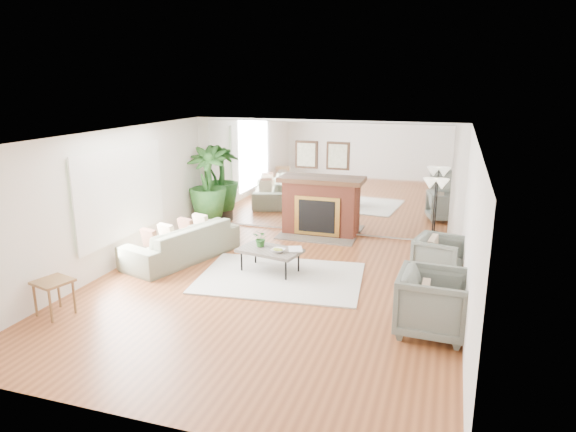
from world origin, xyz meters
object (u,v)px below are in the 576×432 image
(fireplace, at_px, (319,206))
(armchair_front, at_px, (434,303))
(armchair_back, at_px, (439,257))
(coffee_table, at_px, (270,251))
(potted_ficus, at_px, (208,185))
(floor_lamp, at_px, (435,190))
(sofa, at_px, (182,242))
(side_table, at_px, (53,286))

(fireplace, distance_m, armchair_front, 4.72)
(armchair_back, bearing_deg, armchair_front, -166.91)
(coffee_table, relative_size, potted_ficus, 0.64)
(fireplace, xyz_separation_m, coffee_table, (-0.25, -2.48, -0.26))
(coffee_table, bearing_deg, floor_lamp, 36.35)
(sofa, xyz_separation_m, armchair_back, (4.69, 0.57, 0.02))
(armchair_back, bearing_deg, coffee_table, 117.45)
(fireplace, xyz_separation_m, armchair_back, (2.60, -1.75, -0.30))
(side_table, xyz_separation_m, floor_lamp, (5.07, 4.53, 0.83))
(coffee_table, distance_m, sofa, 1.85)
(coffee_table, xyz_separation_m, potted_ficus, (-2.35, 2.32, 0.61))
(fireplace, distance_m, sofa, 3.14)
(coffee_table, distance_m, floor_lamp, 3.44)
(potted_ficus, height_order, floor_lamp, potted_ficus)
(coffee_table, bearing_deg, armchair_front, -26.96)
(coffee_table, xyz_separation_m, armchair_front, (2.85, -1.45, 0.03))
(coffee_table, xyz_separation_m, armchair_back, (2.85, 0.73, -0.04))
(armchair_front, bearing_deg, sofa, 73.51)
(armchair_back, relative_size, armchair_front, 0.83)
(potted_ficus, xyz_separation_m, floor_lamp, (5.02, -0.35, 0.28))
(floor_lamp, bearing_deg, side_table, -138.25)
(fireplace, height_order, potted_ficus, fireplace)
(coffee_table, height_order, potted_ficus, potted_ficus)
(coffee_table, relative_size, floor_lamp, 0.80)
(sofa, bearing_deg, potted_ficus, -149.31)
(sofa, bearing_deg, armchair_front, 88.55)
(coffee_table, distance_m, potted_ficus, 3.36)
(armchair_front, relative_size, side_table, 1.65)
(side_table, relative_size, potted_ficus, 0.31)
(fireplace, height_order, side_table, fireplace)
(fireplace, bearing_deg, coffee_table, -95.84)
(sofa, bearing_deg, side_table, 5.99)
(armchair_back, xyz_separation_m, potted_ficus, (-5.20, 1.59, 0.64))
(coffee_table, relative_size, side_table, 2.08)
(armchair_front, bearing_deg, potted_ficus, 56.51)
(side_table, bearing_deg, coffee_table, 46.88)
(sofa, distance_m, armchair_front, 4.97)
(armchair_front, xyz_separation_m, side_table, (-5.25, -1.11, 0.02))
(armchair_back, distance_m, armchair_front, 2.18)
(coffee_table, height_order, armchair_back, armchair_back)
(armchair_front, bearing_deg, coffee_table, 65.51)
(fireplace, bearing_deg, armchair_front, -56.52)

